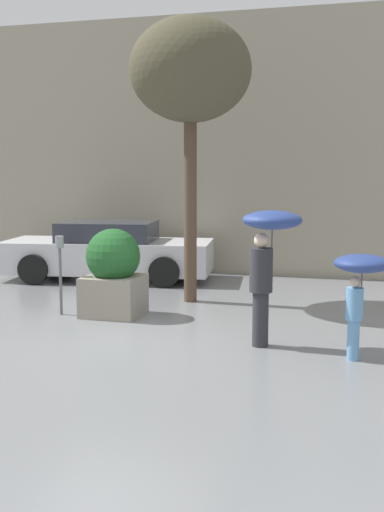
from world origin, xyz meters
The scene contains 8 objects.
ground_plane centered at (0.00, 0.00, 0.00)m, with size 40.00×40.00×0.00m, color slate.
building_facade centered at (0.00, 6.50, 3.00)m, with size 18.00×0.30×6.00m.
planter_box centered at (-0.76, 1.53, 0.72)m, with size 0.94×0.91×1.47m.
person_adult centered at (2.03, 0.28, 1.41)m, with size 0.81×0.81×1.90m.
person_child centered at (3.27, -0.10, 1.11)m, with size 0.71×0.71×1.39m.
parked_car_near centered at (-2.28, 4.89, 0.62)m, with size 4.79×2.41×1.30m.
street_tree centered at (0.17, 3.00, 4.17)m, with size 2.20×2.20×5.15m.
parking_meter centered at (-1.65, 1.34, 0.96)m, with size 0.14×0.14×1.34m.
Camera 1 is at (3.35, -8.36, 2.43)m, focal length 45.00 mm.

